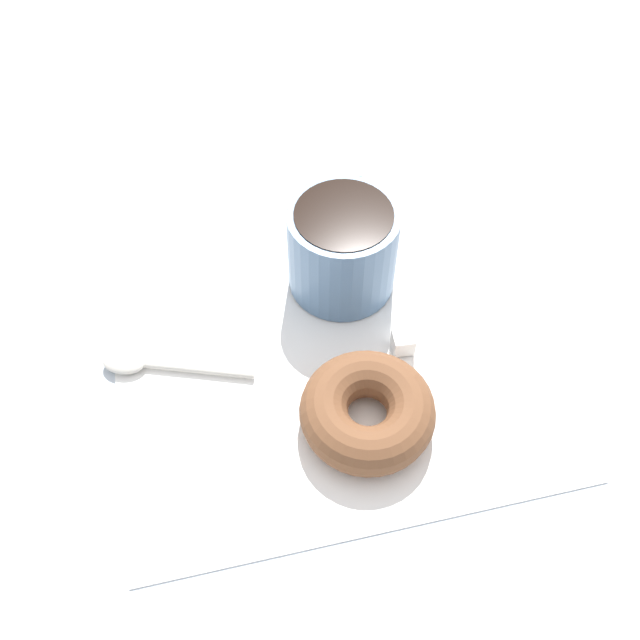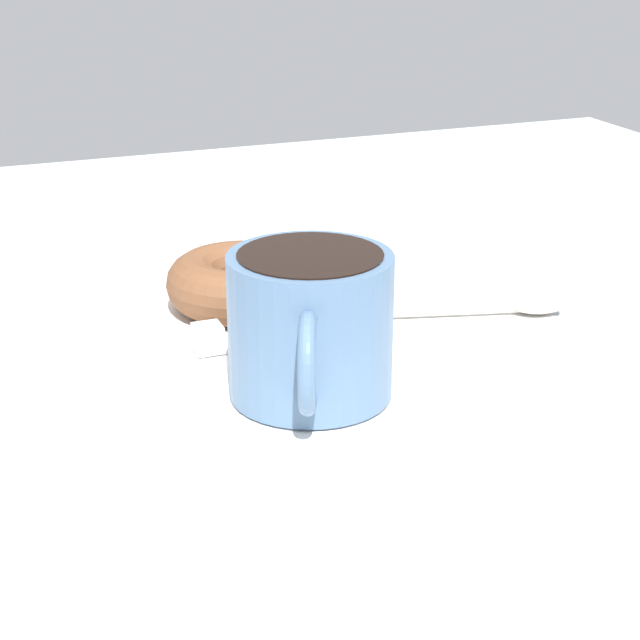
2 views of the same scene
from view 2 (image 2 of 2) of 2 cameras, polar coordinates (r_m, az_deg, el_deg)
The scene contains 6 objects.
ground_plane at distance 65.08cm, azimuth 0.48°, elevation -3.47°, with size 120.00×120.00×2.00cm, color #B2BCC6.
napkin at distance 66.73cm, azimuth -0.00°, elevation -1.71°, with size 34.84×34.84×0.30cm, color white.
coffee_cup at distance 59.22cm, azimuth -0.52°, elevation -0.19°, with size 12.05×9.25×8.33cm.
donut at distance 73.00cm, azimuth -4.20°, elevation 2.03°, with size 10.30×10.30×3.69cm, color brown.
spoon at distance 73.55cm, azimuth 10.29°, elevation 0.68°, with size 4.69×12.42×0.90cm.
sugar_cube at distance 66.55cm, azimuth -5.99°, elevation -0.96°, with size 1.71×1.71×1.71cm, color white.
Camera 2 is at (-54.56, 21.92, 26.89)cm, focal length 60.00 mm.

